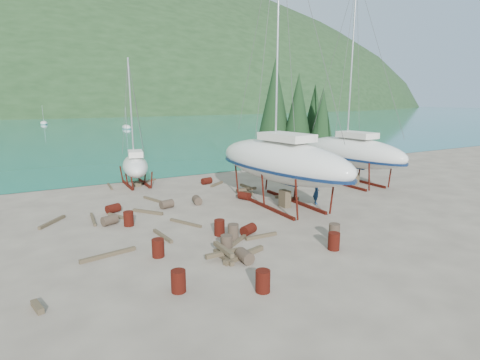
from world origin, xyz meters
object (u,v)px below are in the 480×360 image
large_sailboat_far (351,152)px  worker (316,192)px  small_sailboat_shore (135,165)px  large_sailboat_near (281,160)px

large_sailboat_far → worker: size_ratio=9.92×
large_sailboat_far → small_sailboat_shore: size_ratio=1.63×
large_sailboat_near → worker: 3.52m
large_sailboat_far → worker: (-7.10, -3.82, -1.97)m
large_sailboat_far → small_sailboat_shore: (-16.92, 8.39, -1.08)m
large_sailboat_near → worker: size_ratio=11.28×
large_sailboat_near → small_sailboat_shore: 13.46m
large_sailboat_near → small_sailboat_shore: size_ratio=1.85×
worker → large_sailboat_far: bearing=-33.0°
large_sailboat_near → large_sailboat_far: size_ratio=1.14×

